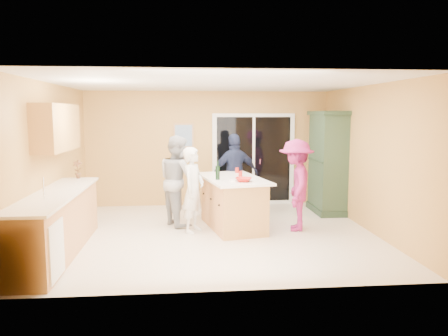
{
  "coord_description": "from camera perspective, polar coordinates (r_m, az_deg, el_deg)",
  "views": [
    {
      "loc": [
        -0.54,
        -7.44,
        2.09
      ],
      "look_at": [
        0.15,
        0.1,
        1.15
      ],
      "focal_mm": 35.0,
      "sensor_mm": 36.0,
      "label": 1
    }
  ],
  "objects": [
    {
      "name": "kitchen_island",
      "position": [
        8.05,
        1.15,
        -4.75
      ],
      "size": [
        1.29,
        1.93,
        0.94
      ],
      "rotation": [
        0.0,
        0.0,
        0.19
      ],
      "color": "#C8854D",
      "rests_on": "floor"
    },
    {
      "name": "tumbler_near",
      "position": [
        8.1,
        2.16,
        -0.75
      ],
      "size": [
        0.08,
        0.08,
        0.1
      ],
      "primitive_type": "cylinder",
      "rotation": [
        0.0,
        0.0,
        -0.16
      ],
      "color": "#A91912",
      "rests_on": "kitchen_island"
    },
    {
      "name": "wall_front",
      "position": [
        5.03,
        1.01,
        -1.97
      ],
      "size": [
        5.5,
        0.1,
        2.6
      ],
      "primitive_type": "cube",
      "color": "#EEBD62",
      "rests_on": "ground"
    },
    {
      "name": "wall_back",
      "position": [
        9.99,
        -2.12,
        2.54
      ],
      "size": [
        5.5,
        0.1,
        2.6
      ],
      "primitive_type": "cube",
      "color": "#EEBD62",
      "rests_on": "ground"
    },
    {
      "name": "green_hutch",
      "position": [
        9.5,
        13.41,
        0.58
      ],
      "size": [
        0.62,
        1.17,
        2.15
      ],
      "color": "#233826",
      "rests_on": "floor"
    },
    {
      "name": "woman_white",
      "position": [
        7.72,
        -4.03,
        -2.88
      ],
      "size": [
        0.57,
        0.66,
        1.51
      ],
      "primitive_type": "imported",
      "rotation": [
        0.0,
        0.0,
        1.11
      ],
      "color": "silver",
      "rests_on": "floor"
    },
    {
      "name": "tulip_vase",
      "position": [
        8.25,
        -18.58,
        -0.13
      ],
      "size": [
        0.2,
        0.16,
        0.34
      ],
      "primitive_type": "imported",
      "rotation": [
        0.0,
        0.0,
        -0.24
      ],
      "color": "#B21125",
      "rests_on": "left_cabinet_run"
    },
    {
      "name": "woman_magenta",
      "position": [
        7.94,
        9.4,
        -2.21
      ],
      "size": [
        0.84,
        1.17,
        1.65
      ],
      "primitive_type": "imported",
      "rotation": [
        0.0,
        0.0,
        -1.8
      ],
      "color": "#952062",
      "rests_on": "floor"
    },
    {
      "name": "tumbler_far",
      "position": [
        8.58,
        1.71,
        -0.3
      ],
      "size": [
        0.07,
        0.07,
        0.1
      ],
      "primitive_type": "cylinder",
      "rotation": [
        0.0,
        0.0,
        -0.02
      ],
      "color": "#A91912",
      "rests_on": "kitchen_island"
    },
    {
      "name": "floor",
      "position": [
        7.75,
        -1.05,
        -8.57
      ],
      "size": [
        5.5,
        5.5,
        0.0
      ],
      "primitive_type": "plane",
      "color": "beige",
      "rests_on": "ground"
    },
    {
      "name": "serving_bowl",
      "position": [
        7.48,
        2.57,
        -1.53
      ],
      "size": [
        0.34,
        0.34,
        0.07
      ],
      "primitive_type": "imported",
      "rotation": [
        0.0,
        0.0,
        -0.25
      ],
      "color": "#A91912",
      "rests_on": "kitchen_island"
    },
    {
      "name": "upper_cabinets",
      "position": [
        7.52,
        -21.0,
        4.97
      ],
      "size": [
        0.35,
        1.6,
        0.75
      ],
      "primitive_type": "cube",
      "color": "#C8854D",
      "rests_on": "wall_left"
    },
    {
      "name": "woman_grey",
      "position": [
        8.25,
        -6.03,
        -1.62
      ],
      "size": [
        0.94,
        1.02,
        1.7
      ],
      "primitive_type": "imported",
      "rotation": [
        0.0,
        0.0,
        2.02
      ],
      "color": "#A5A5A7",
      "rests_on": "floor"
    },
    {
      "name": "wall_left",
      "position": [
        7.8,
        -21.66,
        0.76
      ],
      "size": [
        0.1,
        5.0,
        2.6
      ],
      "primitive_type": "cube",
      "color": "#EEBD62",
      "rests_on": "ground"
    },
    {
      "name": "left_cabinet_run",
      "position": [
        6.86,
        -21.37,
        -7.14
      ],
      "size": [
        0.65,
        3.05,
        1.24
      ],
      "color": "#C8854D",
      "rests_on": "floor"
    },
    {
      "name": "wall_right",
      "position": [
        8.17,
        18.54,
        1.16
      ],
      "size": [
        0.1,
        5.0,
        2.6
      ],
      "primitive_type": "cube",
      "color": "#EEBD62",
      "rests_on": "ground"
    },
    {
      "name": "framed_picture",
      "position": [
        9.93,
        -5.3,
        4.23
      ],
      "size": [
        0.46,
        0.04,
        0.56
      ],
      "color": "tan",
      "rests_on": "wall_back"
    },
    {
      "name": "sliding_door",
      "position": [
        10.09,
        3.86,
        1.15
      ],
      "size": [
        1.9,
        0.07,
        2.1
      ],
      "color": "white",
      "rests_on": "floor"
    },
    {
      "name": "ceiling",
      "position": [
        7.48,
        -1.09,
        10.99
      ],
      "size": [
        5.5,
        5.0,
        0.1
      ],
      "primitive_type": "cube",
      "color": "silver",
      "rests_on": "wall_back"
    },
    {
      "name": "wine_bottle",
      "position": [
        7.7,
        -0.84,
        -0.56
      ],
      "size": [
        0.08,
        0.08,
        0.33
      ],
      "rotation": [
        0.0,
        0.0,
        0.34
      ],
      "color": "black",
      "rests_on": "kitchen_island"
    },
    {
      "name": "white_plate",
      "position": [
        7.59,
        1.46,
        -1.6
      ],
      "size": [
        0.25,
        0.25,
        0.01
      ],
      "primitive_type": "cylinder",
      "rotation": [
        0.0,
        0.0,
        -0.33
      ],
      "color": "white",
      "rests_on": "kitchen_island"
    },
    {
      "name": "woman_navy",
      "position": [
        8.99,
        1.45,
        -0.88
      ],
      "size": [
        1.06,
        0.62,
        1.69
      ],
      "primitive_type": "imported",
      "rotation": [
        0.0,
        0.0,
        3.36
      ],
      "color": "#1C213D",
      "rests_on": "floor"
    }
  ]
}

